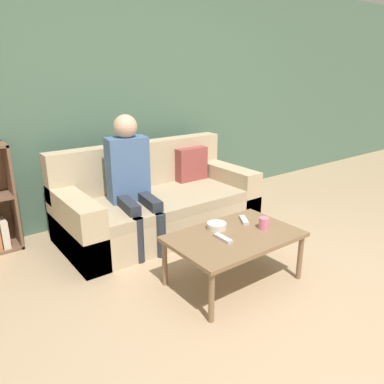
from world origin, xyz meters
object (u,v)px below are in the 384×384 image
(couch, at_px, (158,204))
(person_adult, at_px, (131,173))
(tv_remote_0, at_px, (223,238))
(cup_near, at_px, (264,223))
(coffee_table, at_px, (234,239))
(snack_bowl, at_px, (217,226))
(tv_remote_1, at_px, (244,220))

(couch, relative_size, person_adult, 1.62)
(tv_remote_0, bearing_deg, cup_near, -3.68)
(coffee_table, distance_m, snack_bowl, 0.18)
(coffee_table, distance_m, cup_near, 0.28)
(coffee_table, distance_m, person_adult, 1.18)
(snack_bowl, bearing_deg, tv_remote_0, -117.21)
(person_adult, relative_size, tv_remote_0, 6.97)
(tv_remote_0, distance_m, snack_bowl, 0.20)
(coffee_table, relative_size, tv_remote_1, 5.72)
(person_adult, height_order, snack_bowl, person_adult)
(coffee_table, distance_m, tv_remote_1, 0.28)
(cup_near, distance_m, tv_remote_1, 0.20)
(person_adult, height_order, cup_near, person_adult)
(coffee_table, bearing_deg, person_adult, 103.83)
(couch, bearing_deg, person_adult, -166.01)
(coffee_table, xyz_separation_m, tv_remote_0, (-0.12, -0.01, 0.05))
(coffee_table, height_order, tv_remote_1, tv_remote_1)
(tv_remote_1, bearing_deg, person_adult, 149.67)
(cup_near, height_order, snack_bowl, cup_near)
(person_adult, bearing_deg, snack_bowl, -67.95)
(person_adult, distance_m, cup_near, 1.29)
(couch, height_order, coffee_table, couch)
(coffee_table, xyz_separation_m, snack_bowl, (-0.03, 0.17, 0.06))
(snack_bowl, bearing_deg, coffee_table, -79.51)
(coffee_table, bearing_deg, snack_bowl, 100.49)
(tv_remote_1, xyz_separation_m, snack_bowl, (-0.27, 0.02, 0.01))
(couch, distance_m, person_adult, 0.53)
(snack_bowl, bearing_deg, couch, 84.75)
(tv_remote_1, bearing_deg, cup_near, -51.51)
(couch, distance_m, cup_near, 1.26)
(tv_remote_0, bearing_deg, snack_bowl, 64.66)
(cup_near, height_order, tv_remote_0, cup_near)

